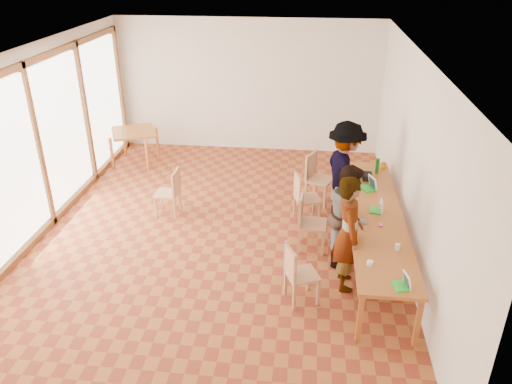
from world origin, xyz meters
TOP-DOWN VIEW (x-y plane):
  - ground at (0.00, 0.00)m, footprint 8.00×8.00m
  - wall_back at (0.00, 4.00)m, footprint 6.00×0.10m
  - wall_front at (0.00, -4.00)m, footprint 6.00×0.10m
  - wall_right at (3.00, 0.00)m, footprint 0.10×8.00m
  - window_wall at (-2.96, 0.00)m, footprint 0.10×8.00m
  - ceiling at (0.00, 0.00)m, footprint 6.00×8.00m
  - communal_table at (2.50, -0.41)m, footprint 0.80×4.00m
  - side_table at (-2.38, 2.81)m, footprint 0.90×0.90m
  - chair_near at (1.36, -1.65)m, footprint 0.52×0.52m
  - chair_mid at (1.46, -0.29)m, footprint 0.46×0.46m
  - chair_far at (1.38, 0.59)m, footprint 0.51×0.51m
  - chair_empty at (1.59, 1.40)m, footprint 0.59×0.59m
  - chair_spare at (-0.93, 0.55)m, footprint 0.42×0.42m
  - person_near at (2.04, -1.20)m, footprint 0.46×0.65m
  - person_mid at (2.08, -0.56)m, footprint 0.67×0.82m
  - person_far at (2.08, 0.75)m, footprint 1.00×1.31m
  - laptop_near at (2.64, -2.20)m, footprint 0.23×0.25m
  - laptop_mid at (2.54, -0.34)m, footprint 0.24×0.26m
  - laptop_far at (2.48, 0.45)m, footprint 0.31×0.32m
  - yellow_mug at (2.81, 1.36)m, footprint 0.12×0.12m
  - green_bottle at (2.66, 1.10)m, footprint 0.07×0.07m
  - clear_glass at (2.68, -1.40)m, footprint 0.07×0.07m
  - condiment_cup at (2.28, -1.79)m, footprint 0.08×0.08m
  - pink_phone at (2.54, -0.76)m, footprint 0.05×0.10m
  - black_pouch at (2.48, 0.85)m, footprint 0.16×0.26m

SIDE VIEW (x-z plane):
  - ground at x=0.00m, z-range 0.00..0.00m
  - chair_near at x=1.36m, z-range 0.30..0.75m
  - chair_spare at x=-0.93m, z-range 0.30..0.76m
  - chair_far at x=1.38m, z-range 0.30..0.77m
  - chair_mid at x=1.46m, z-range 0.32..0.81m
  - chair_empty at x=1.59m, z-range 0.33..0.84m
  - side_table at x=-2.38m, z-range 0.29..1.04m
  - communal_table at x=2.50m, z-range 0.33..1.08m
  - pink_phone at x=2.54m, z-range 0.75..0.76m
  - condiment_cup at x=2.28m, z-range 0.75..0.81m
  - person_mid at x=2.08m, z-range 0.00..1.58m
  - clear_glass at x=2.68m, z-range 0.75..0.84m
  - black_pouch at x=2.48m, z-range 0.75..0.84m
  - yellow_mug at x=2.81m, z-range 0.75..0.84m
  - laptop_near at x=2.64m, z-range 0.71..0.89m
  - laptop_mid at x=2.54m, z-range 0.71..0.90m
  - laptop_far at x=2.48m, z-range 0.70..0.92m
  - person_near at x=2.04m, z-range 0.00..1.69m
  - green_bottle at x=2.66m, z-range 0.75..1.03m
  - person_far at x=2.08m, z-range 0.00..1.79m
  - wall_back at x=0.00m, z-range 0.00..3.00m
  - wall_front at x=0.00m, z-range 0.00..3.00m
  - wall_right at x=3.00m, z-range 0.00..3.00m
  - window_wall at x=-2.96m, z-range 0.00..3.00m
  - ceiling at x=0.00m, z-range 3.00..3.04m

